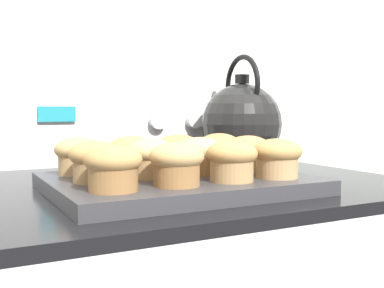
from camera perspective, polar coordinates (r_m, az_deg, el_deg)
The scene contains 16 objects.
wall_back at distance 1.18m, azimuth -8.89°, elevation 12.33°, with size 8.00×0.05×2.40m.
control_panel at distance 1.11m, azimuth -7.84°, elevation 2.80°, with size 0.72×0.07×0.20m.
muffin_pan at distance 0.74m, azimuth -1.72°, elevation -4.68°, with size 0.38×0.29×0.02m.
muffin_r0_c0 at distance 0.61m, azimuth -9.33°, elevation -2.67°, with size 0.07×0.07×0.06m.
muffin_r0_c1 at distance 0.64m, azimuth -1.82°, elevation -2.27°, with size 0.07×0.07×0.06m.
muffin_r0_c2 at distance 0.68m, azimuth 4.73°, elevation -1.87°, with size 0.07×0.07×0.06m.
muffin_r0_c3 at distance 0.72m, azimuth 10.07°, elevation -1.55°, with size 0.07×0.07×0.06m.
muffin_r1_c0 at distance 0.68m, azimuth -11.40°, elevation -1.91°, with size 0.07×0.07×0.06m.
muffin_r1_c1 at distance 0.71m, azimuth -4.87°, elevation -1.59°, with size 0.07×0.07×0.06m.
muffin_r1_c2 at distance 0.75m, azimuth 1.02°, elevation -1.29°, with size 0.07×0.07×0.06m.
muffin_r1_c3 at distance 0.80m, azimuth 6.65°, elevation -0.99°, with size 0.07×0.07×0.06m.
muffin_r2_c0 at distance 0.77m, azimuth -13.32°, elevation -1.27°, with size 0.07×0.07×0.06m.
muffin_r2_c1 at distance 0.79m, azimuth -7.18°, elevation -1.03°, with size 0.07×0.07×0.06m.
muffin_r2_c2 at distance 0.82m, azimuth -1.61°, elevation -0.78°, with size 0.07×0.07×0.06m.
muffin_r2_c3 at distance 0.86m, azimuth 3.26°, elevation -0.55°, with size 0.07×0.07×0.06m.
tea_kettle at distance 1.09m, azimuth 5.88°, elevation 2.60°, with size 0.18×0.21×0.25m.
Camera 1 is at (-0.37, -0.43, 1.03)m, focal length 45.00 mm.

